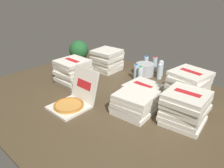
# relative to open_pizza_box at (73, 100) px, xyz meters

# --- Properties ---
(ground_plane) EXTENTS (3.20, 2.40, 0.02)m
(ground_plane) POSITION_rel_open_pizza_box_xyz_m (0.18, 0.38, -0.09)
(ground_plane) COLOR #4C3D28
(open_pizza_box) EXTENTS (0.37, 0.48, 0.38)m
(open_pizza_box) POSITION_rel_open_pizza_box_xyz_m (0.00, 0.00, 0.00)
(open_pizza_box) COLOR silver
(open_pizza_box) RESTS_ON ground_plane
(pizza_stack_center_near) EXTENTS (0.43, 0.42, 0.32)m
(pizza_stack_center_near) POSITION_rel_open_pizza_box_xyz_m (1.02, 0.52, 0.08)
(pizza_stack_center_near) COLOR silver
(pizza_stack_center_near) RESTS_ON ground_plane
(pizza_stack_center_far) EXTENTS (0.39, 0.40, 0.14)m
(pizza_stack_center_far) POSITION_rel_open_pizza_box_xyz_m (0.41, 0.72, -0.01)
(pizza_stack_center_far) COLOR silver
(pizza_stack_center_far) RESTS_ON ground_plane
(pizza_stack_left_mid) EXTENTS (0.41, 0.41, 0.32)m
(pizza_stack_left_mid) POSITION_rel_open_pizza_box_xyz_m (-0.48, 1.03, 0.08)
(pizza_stack_left_mid) COLOR silver
(pizza_stack_left_mid) RESTS_ON ground_plane
(pizza_stack_right_far) EXTENTS (0.39, 0.40, 0.32)m
(pizza_stack_right_far) POSITION_rel_open_pizza_box_xyz_m (-0.48, 0.38, 0.08)
(pizza_stack_right_far) COLOR silver
(pizza_stack_right_far) RESTS_ON ground_plane
(pizza_stack_right_mid) EXTENTS (0.42, 0.41, 0.23)m
(pizza_stack_right_mid) POSITION_rel_open_pizza_box_xyz_m (0.57, 0.34, 0.04)
(pizza_stack_right_mid) COLOR silver
(pizza_stack_right_mid) RESTS_ON ground_plane
(pizza_stack_left_far) EXTENTS (0.41, 0.41, 0.37)m
(pizza_stack_left_far) POSITION_rel_open_pizza_box_xyz_m (0.86, 0.91, 0.11)
(pizza_stack_left_far) COLOR silver
(pizza_stack_left_far) RESTS_ON ground_plane
(ice_bucket) EXTENTS (0.27, 0.27, 0.17)m
(ice_bucket) POSITION_rel_open_pizza_box_xyz_m (0.06, 1.26, 0.01)
(ice_bucket) COLOR #B7BABF
(ice_bucket) RESTS_ON ground_plane
(water_bottle_0) EXTENTS (0.07, 0.07, 0.23)m
(water_bottle_0) POSITION_rel_open_pizza_box_xyz_m (0.24, 1.40, 0.03)
(water_bottle_0) COLOR white
(water_bottle_0) RESTS_ON ground_plane
(water_bottle_1) EXTENTS (0.07, 0.07, 0.23)m
(water_bottle_1) POSITION_rel_open_pizza_box_xyz_m (0.16, 1.01, 0.03)
(water_bottle_1) COLOR white
(water_bottle_1) RESTS_ON ground_plane
(water_bottle_2) EXTENTS (0.07, 0.07, 0.23)m
(water_bottle_2) POSITION_rel_open_pizza_box_xyz_m (0.07, 1.04, 0.03)
(water_bottle_2) COLOR silver
(water_bottle_2) RESTS_ON ground_plane
(water_bottle_3) EXTENTS (0.07, 0.07, 0.23)m
(water_bottle_3) POSITION_rel_open_pizza_box_xyz_m (0.08, 1.49, 0.03)
(water_bottle_3) COLOR silver
(water_bottle_3) RESTS_ON ground_plane
(water_bottle_4) EXTENTS (0.07, 0.07, 0.23)m
(water_bottle_4) POSITION_rel_open_pizza_box_xyz_m (0.29, 1.28, 0.03)
(water_bottle_4) COLOR silver
(water_bottle_4) RESTS_ON ground_plane
(water_bottle_5) EXTENTS (0.07, 0.07, 0.23)m
(water_bottle_5) POSITION_rel_open_pizza_box_xyz_m (-0.04, 1.44, 0.03)
(water_bottle_5) COLOR silver
(water_bottle_5) RESTS_ON ground_plane
(potted_plant) EXTENTS (0.30, 0.30, 0.42)m
(potted_plant) POSITION_rel_open_pizza_box_xyz_m (-0.92, 0.85, 0.14)
(potted_plant) COLOR #513323
(potted_plant) RESTS_ON ground_plane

